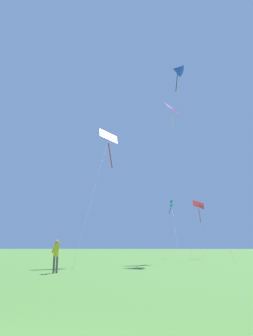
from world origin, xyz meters
name	(u,v)px	position (x,y,z in m)	size (l,w,h in m)	color
kite_pink_low	(109,143)	(-1.37, 26.00, 11.19)	(1.85, 12.72, 12.87)	pink
kite_red_high	(199,208)	(8.96, 39.04, 6.38)	(1.60, 6.33, 7.51)	red
kite_purple_streamer	(173,113)	(5.75, 35.44, 18.40)	(4.90, 11.76, 20.06)	purple
kite_blue_delta	(177,70)	(6.78, 37.25, 25.79)	(2.20, 7.26, 26.84)	blue
kite_teal_box	(171,204)	(5.45, 40.10, 7.00)	(0.64, 9.84, 7.63)	teal
person_in_blue_jacket	(56,253)	(-2.81, 15.26, 1.07)	(0.58, 0.24, 1.79)	#665B4C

